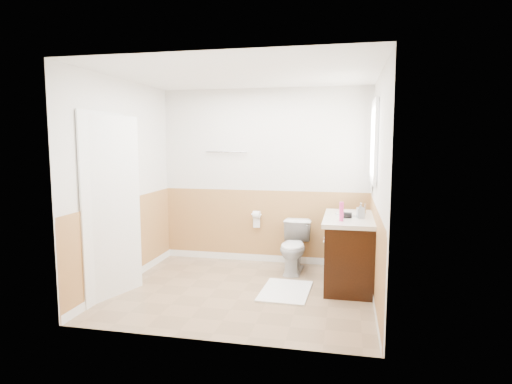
% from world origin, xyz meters
% --- Properties ---
extents(floor, '(3.00, 3.00, 0.00)m').
position_xyz_m(floor, '(0.00, 0.00, 0.00)').
color(floor, '#8C7051').
rests_on(floor, ground).
extents(ceiling, '(3.00, 3.00, 0.00)m').
position_xyz_m(ceiling, '(0.00, 0.00, 2.50)').
color(ceiling, white).
rests_on(ceiling, floor).
extents(wall_back, '(3.00, 0.00, 3.00)m').
position_xyz_m(wall_back, '(0.00, 1.30, 1.25)').
color(wall_back, silver).
rests_on(wall_back, floor).
extents(wall_front, '(3.00, 0.00, 3.00)m').
position_xyz_m(wall_front, '(0.00, -1.30, 1.25)').
color(wall_front, silver).
rests_on(wall_front, floor).
extents(wall_left, '(0.00, 3.00, 3.00)m').
position_xyz_m(wall_left, '(-1.50, 0.00, 1.25)').
color(wall_left, silver).
rests_on(wall_left, floor).
extents(wall_right, '(0.00, 3.00, 3.00)m').
position_xyz_m(wall_right, '(1.50, 0.00, 1.25)').
color(wall_right, silver).
rests_on(wall_right, floor).
extents(wainscot_back, '(3.00, 0.00, 3.00)m').
position_xyz_m(wainscot_back, '(0.00, 1.29, 0.50)').
color(wainscot_back, tan).
rests_on(wainscot_back, floor).
extents(wainscot_front, '(3.00, 0.00, 3.00)m').
position_xyz_m(wainscot_front, '(0.00, -1.29, 0.50)').
color(wainscot_front, tan).
rests_on(wainscot_front, floor).
extents(wainscot_left, '(0.00, 2.60, 2.60)m').
position_xyz_m(wainscot_left, '(-1.49, 0.00, 0.50)').
color(wainscot_left, tan).
rests_on(wainscot_left, floor).
extents(wainscot_right, '(0.00, 2.60, 2.60)m').
position_xyz_m(wainscot_right, '(1.49, 0.00, 0.50)').
color(wainscot_right, tan).
rests_on(wainscot_right, floor).
extents(toilet, '(0.40, 0.68, 0.68)m').
position_xyz_m(toilet, '(0.49, 0.88, 0.34)').
color(toilet, silver).
rests_on(toilet, floor).
extents(bath_mat, '(0.58, 0.82, 0.02)m').
position_xyz_m(bath_mat, '(0.49, 0.07, 0.01)').
color(bath_mat, white).
rests_on(bath_mat, floor).
extents(vanity_cabinet, '(0.55, 1.10, 0.80)m').
position_xyz_m(vanity_cabinet, '(1.21, 0.49, 0.40)').
color(vanity_cabinet, black).
rests_on(vanity_cabinet, floor).
extents(vanity_knob_left, '(0.03, 0.03, 0.03)m').
position_xyz_m(vanity_knob_left, '(0.91, 0.39, 0.55)').
color(vanity_knob_left, silver).
rests_on(vanity_knob_left, vanity_cabinet).
extents(vanity_knob_right, '(0.03, 0.03, 0.03)m').
position_xyz_m(vanity_knob_right, '(0.91, 0.59, 0.55)').
color(vanity_knob_right, silver).
rests_on(vanity_knob_right, vanity_cabinet).
extents(countertop, '(0.60, 1.15, 0.05)m').
position_xyz_m(countertop, '(1.20, 0.49, 0.83)').
color(countertop, beige).
rests_on(countertop, vanity_cabinet).
extents(sink_basin, '(0.36, 0.36, 0.02)m').
position_xyz_m(sink_basin, '(1.21, 0.64, 0.86)').
color(sink_basin, white).
rests_on(sink_basin, countertop).
extents(faucet, '(0.02, 0.02, 0.14)m').
position_xyz_m(faucet, '(1.39, 0.64, 0.92)').
color(faucet, silver).
rests_on(faucet, countertop).
extents(lotion_bottle, '(0.05, 0.05, 0.22)m').
position_xyz_m(lotion_bottle, '(1.11, 0.17, 0.96)').
color(lotion_bottle, '#F03E95').
rests_on(lotion_bottle, countertop).
extents(soap_dispenser, '(0.10, 0.10, 0.18)m').
position_xyz_m(soap_dispenser, '(1.33, 0.42, 0.94)').
color(soap_dispenser, gray).
rests_on(soap_dispenser, countertop).
extents(hair_dryer_body, '(0.14, 0.07, 0.07)m').
position_xyz_m(hair_dryer_body, '(1.16, 0.39, 0.89)').
color(hair_dryer_body, black).
rests_on(hair_dryer_body, countertop).
extents(hair_dryer_handle, '(0.03, 0.03, 0.07)m').
position_xyz_m(hair_dryer_handle, '(1.13, 0.43, 0.86)').
color(hair_dryer_handle, black).
rests_on(hair_dryer_handle, countertop).
extents(mirror_panel, '(0.02, 0.35, 0.90)m').
position_xyz_m(mirror_panel, '(1.48, 1.10, 1.55)').
color(mirror_panel, silver).
rests_on(mirror_panel, wall_right).
extents(window_frame, '(0.04, 0.80, 1.00)m').
position_xyz_m(window_frame, '(1.47, 0.59, 1.75)').
color(window_frame, white).
rests_on(window_frame, wall_right).
extents(window_glass, '(0.01, 0.70, 0.90)m').
position_xyz_m(window_glass, '(1.49, 0.59, 1.75)').
color(window_glass, white).
rests_on(window_glass, wall_right).
extents(door, '(0.29, 0.78, 2.04)m').
position_xyz_m(door, '(-1.40, -0.45, 1.02)').
color(door, white).
rests_on(door, wall_left).
extents(door_frame, '(0.02, 0.92, 2.10)m').
position_xyz_m(door_frame, '(-1.48, -0.45, 1.03)').
color(door_frame, white).
rests_on(door_frame, wall_left).
extents(door_knob, '(0.06, 0.06, 0.06)m').
position_xyz_m(door_knob, '(-1.34, -0.12, 0.95)').
color(door_knob, silver).
rests_on(door_knob, door).
extents(towel_bar, '(0.62, 0.02, 0.02)m').
position_xyz_m(towel_bar, '(-0.55, 1.25, 1.60)').
color(towel_bar, silver).
rests_on(towel_bar, wall_back).
extents(tp_holder_bar, '(0.14, 0.02, 0.02)m').
position_xyz_m(tp_holder_bar, '(-0.10, 1.23, 0.70)').
color(tp_holder_bar, silver).
rests_on(tp_holder_bar, wall_back).
extents(tp_roll, '(0.10, 0.11, 0.11)m').
position_xyz_m(tp_roll, '(-0.10, 1.23, 0.70)').
color(tp_roll, white).
rests_on(tp_roll, tp_holder_bar).
extents(tp_sheet, '(0.10, 0.01, 0.16)m').
position_xyz_m(tp_sheet, '(-0.10, 1.23, 0.59)').
color(tp_sheet, white).
rests_on(tp_sheet, tp_roll).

